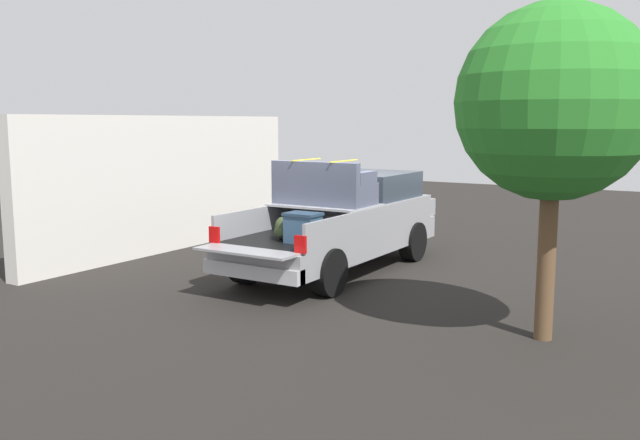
# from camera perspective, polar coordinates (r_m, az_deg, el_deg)

# --- Properties ---
(ground_plane) EXTENTS (40.00, 40.00, 0.00)m
(ground_plane) POSITION_cam_1_polar(r_m,az_deg,el_deg) (13.57, 1.33, -4.29)
(ground_plane) COLOR black
(pickup_truck) EXTENTS (6.05, 2.06, 2.23)m
(pickup_truck) POSITION_cam_1_polar(r_m,az_deg,el_deg) (13.71, 2.16, -0.04)
(pickup_truck) COLOR gray
(pickup_truck) RESTS_ON ground_plane
(building_facade) EXTENTS (8.22, 0.36, 3.08)m
(building_facade) POSITION_cam_1_polar(r_m,az_deg,el_deg) (16.04, -12.50, 3.03)
(building_facade) COLOR silver
(building_facade) RESTS_ON ground_plane
(tree_background) EXTENTS (2.59, 2.59, 4.49)m
(tree_background) POSITION_cam_1_polar(r_m,az_deg,el_deg) (9.49, 19.01, 9.22)
(tree_background) COLOR brown
(tree_background) RESTS_ON ground_plane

